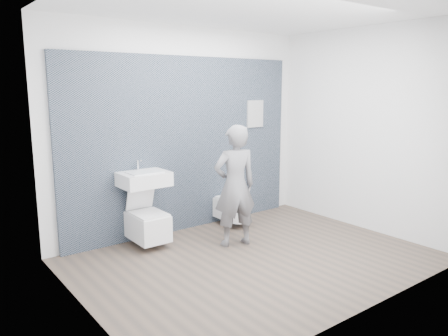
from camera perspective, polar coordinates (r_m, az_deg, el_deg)
ground at (r=5.25m, az=4.06°, el=-11.77°), size 4.00×4.00×0.00m
room_shell at (r=4.86m, az=4.33°, el=7.55°), size 4.00×4.00×4.00m
tile_wall at (r=6.35m, az=-4.80°, el=-7.74°), size 3.60×0.06×2.40m
washbasin at (r=5.54m, az=-10.40°, el=-1.38°), size 0.59×0.44×0.44m
toilet_square at (r=5.64m, az=-9.94°, el=-7.28°), size 0.39×0.57×0.75m
toilet_rounded at (r=6.36m, az=1.32°, el=-5.32°), size 0.34×0.58×0.32m
info_placard at (r=7.02m, az=3.92°, el=-5.92°), size 0.31×0.03×0.41m
visitor at (r=5.47m, az=1.43°, el=-2.36°), size 0.63×0.49×1.54m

